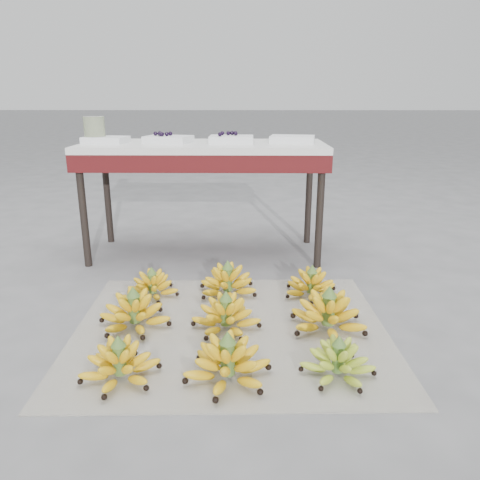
{
  "coord_description": "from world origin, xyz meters",
  "views": [
    {
      "loc": [
        0.15,
        -1.77,
        0.91
      ],
      "look_at": [
        0.12,
        0.2,
        0.3
      ],
      "focal_mm": 35.0,
      "sensor_mm": 36.0,
      "label": 1
    }
  ],
  "objects_px": {
    "tray_far_right": "(292,139)",
    "tray_left": "(168,139)",
    "bunch_front_left": "(120,364)",
    "tray_right": "(231,139)",
    "bunch_back_right": "(311,285)",
    "bunch_back_center": "(228,283)",
    "newspaper_mat": "(231,330)",
    "vendor_table": "(204,156)",
    "bunch_mid_center": "(226,316)",
    "bunch_front_right": "(338,362)",
    "bunch_mid_left": "(135,313)",
    "bunch_back_left": "(153,286)",
    "tray_far_left": "(106,140)",
    "bunch_front_center": "(228,363)",
    "bunch_mid_right": "(328,314)",
    "glass_jar": "(95,130)"
  },
  "relations": [
    {
      "from": "tray_far_right",
      "to": "tray_left",
      "type": "bearing_deg",
      "value": -178.08
    },
    {
      "from": "bunch_front_left",
      "to": "tray_right",
      "type": "relative_size",
      "value": 1.17
    },
    {
      "from": "bunch_back_right",
      "to": "tray_far_right",
      "type": "distance_m",
      "value": 0.9
    },
    {
      "from": "bunch_front_left",
      "to": "bunch_back_center",
      "type": "relative_size",
      "value": 0.86
    },
    {
      "from": "newspaper_mat",
      "to": "bunch_front_left",
      "type": "relative_size",
      "value": 4.31
    },
    {
      "from": "bunch_front_left",
      "to": "bunch_back_right",
      "type": "bearing_deg",
      "value": 36.74
    },
    {
      "from": "bunch_front_left",
      "to": "vendor_table",
      "type": "relative_size",
      "value": 0.21
    },
    {
      "from": "bunch_front_left",
      "to": "vendor_table",
      "type": "xyz_separation_m",
      "value": [
        0.17,
        1.32,
        0.52
      ]
    },
    {
      "from": "newspaper_mat",
      "to": "bunch_mid_center",
      "type": "height_order",
      "value": "bunch_mid_center"
    },
    {
      "from": "bunch_front_left",
      "to": "bunch_mid_center",
      "type": "xyz_separation_m",
      "value": [
        0.34,
        0.35,
        0.0
      ]
    },
    {
      "from": "bunch_front_right",
      "to": "bunch_mid_left",
      "type": "relative_size",
      "value": 0.98
    },
    {
      "from": "vendor_table",
      "to": "tray_right",
      "type": "relative_size",
      "value": 5.51
    },
    {
      "from": "vendor_table",
      "to": "tray_right",
      "type": "bearing_deg",
      "value": 3.09
    },
    {
      "from": "tray_far_right",
      "to": "bunch_mid_left",
      "type": "bearing_deg",
      "value": -126.31
    },
    {
      "from": "bunch_back_right",
      "to": "bunch_front_left",
      "type": "bearing_deg",
      "value": -154.34
    },
    {
      "from": "bunch_back_left",
      "to": "bunch_back_center",
      "type": "bearing_deg",
      "value": 24.1
    },
    {
      "from": "newspaper_mat",
      "to": "bunch_mid_center",
      "type": "xyz_separation_m",
      "value": [
        -0.02,
        0.0,
        0.06
      ]
    },
    {
      "from": "newspaper_mat",
      "to": "tray_left",
      "type": "xyz_separation_m",
      "value": [
        -0.38,
        0.96,
        0.67
      ]
    },
    {
      "from": "bunch_back_left",
      "to": "bunch_back_right",
      "type": "relative_size",
      "value": 0.96
    },
    {
      "from": "bunch_back_center",
      "to": "tray_right",
      "type": "distance_m",
      "value": 0.88
    },
    {
      "from": "bunch_mid_center",
      "to": "tray_far_left",
      "type": "bearing_deg",
      "value": 149.49
    },
    {
      "from": "bunch_back_center",
      "to": "tray_far_left",
      "type": "relative_size",
      "value": 1.36
    },
    {
      "from": "bunch_front_center",
      "to": "bunch_back_left",
      "type": "xyz_separation_m",
      "value": [
        -0.38,
        0.67,
        -0.01
      ]
    },
    {
      "from": "bunch_front_right",
      "to": "tray_far_left",
      "type": "bearing_deg",
      "value": 152.91
    },
    {
      "from": "newspaper_mat",
      "to": "tray_right",
      "type": "xyz_separation_m",
      "value": [
        -0.02,
        0.98,
        0.67
      ]
    },
    {
      "from": "bunch_mid_left",
      "to": "tray_right",
      "type": "distance_m",
      "value": 1.19
    },
    {
      "from": "bunch_front_left",
      "to": "bunch_front_right",
      "type": "distance_m",
      "value": 0.72
    },
    {
      "from": "newspaper_mat",
      "to": "bunch_mid_left",
      "type": "xyz_separation_m",
      "value": [
        -0.39,
        0.02,
        0.06
      ]
    },
    {
      "from": "vendor_table",
      "to": "tray_far_right",
      "type": "xyz_separation_m",
      "value": [
        0.5,
        0.02,
        0.09
      ]
    },
    {
      "from": "bunch_front_center",
      "to": "tray_far_right",
      "type": "distance_m",
      "value": 1.5
    },
    {
      "from": "bunch_mid_left",
      "to": "bunch_back_left",
      "type": "relative_size",
      "value": 1.07
    },
    {
      "from": "bunch_back_left",
      "to": "tray_right",
      "type": "xyz_separation_m",
      "value": [
        0.35,
        0.65,
        0.62
      ]
    },
    {
      "from": "bunch_back_center",
      "to": "tray_left",
      "type": "distance_m",
      "value": 0.94
    },
    {
      "from": "bunch_mid_right",
      "to": "glass_jar",
      "type": "relative_size",
      "value": 2.5
    },
    {
      "from": "bunch_back_right",
      "to": "glass_jar",
      "type": "bearing_deg",
      "value": 134.2
    },
    {
      "from": "tray_far_left",
      "to": "tray_right",
      "type": "height_order",
      "value": "tray_right"
    },
    {
      "from": "newspaper_mat",
      "to": "bunch_back_center",
      "type": "distance_m",
      "value": 0.35
    },
    {
      "from": "tray_far_left",
      "to": "tray_far_right",
      "type": "height_order",
      "value": "tray_far_right"
    },
    {
      "from": "tray_right",
      "to": "bunch_back_center",
      "type": "bearing_deg",
      "value": -90.1
    },
    {
      "from": "bunch_front_center",
      "to": "bunch_back_center",
      "type": "relative_size",
      "value": 0.9
    },
    {
      "from": "bunch_back_right",
      "to": "bunch_front_center",
      "type": "bearing_deg",
      "value": -135.89
    },
    {
      "from": "tray_far_right",
      "to": "bunch_front_right",
      "type": "bearing_deg",
      "value": -87.9
    },
    {
      "from": "newspaper_mat",
      "to": "tray_far_left",
      "type": "xyz_separation_m",
      "value": [
        -0.72,
        0.94,
        0.67
      ]
    },
    {
      "from": "bunch_mid_left",
      "to": "tray_far_right",
      "type": "xyz_separation_m",
      "value": [
        0.71,
        0.97,
        0.61
      ]
    },
    {
      "from": "bunch_front_right",
      "to": "tray_left",
      "type": "bearing_deg",
      "value": 142.29
    },
    {
      "from": "tray_far_left",
      "to": "tray_left",
      "type": "xyz_separation_m",
      "value": [
        0.34,
        0.02,
        0.0
      ]
    },
    {
      "from": "bunch_front_right",
      "to": "bunch_back_right",
      "type": "relative_size",
      "value": 1.01
    },
    {
      "from": "bunch_back_center",
      "to": "tray_far_right",
      "type": "distance_m",
      "value": 0.95
    },
    {
      "from": "bunch_back_left",
      "to": "bunch_back_center",
      "type": "relative_size",
      "value": 0.91
    },
    {
      "from": "tray_right",
      "to": "tray_far_right",
      "type": "bearing_deg",
      "value": 1.53
    }
  ]
}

